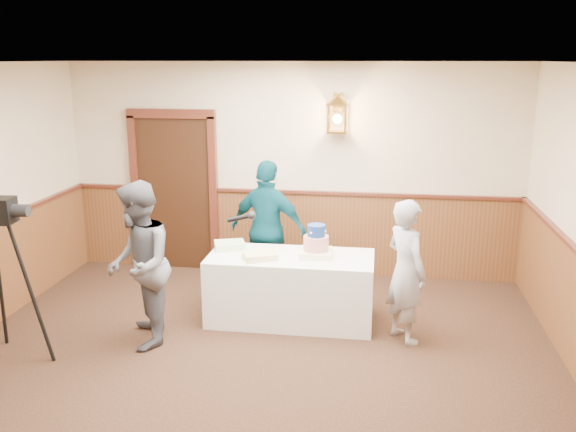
# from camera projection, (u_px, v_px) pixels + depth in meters

# --- Properties ---
(ground) EXTENTS (7.00, 7.00, 0.00)m
(ground) POSITION_uv_depth(u_px,v_px,m) (232.00, 412.00, 5.03)
(ground) COLOR black
(ground) RESTS_ON ground
(room_shell) EXTENTS (6.02, 7.02, 2.81)m
(room_shell) POSITION_uv_depth(u_px,v_px,m) (234.00, 221.00, 5.09)
(room_shell) COLOR beige
(room_shell) RESTS_ON ground
(display_table) EXTENTS (1.80, 0.80, 0.75)m
(display_table) POSITION_uv_depth(u_px,v_px,m) (291.00, 288.00, 6.73)
(display_table) COLOR white
(display_table) RESTS_ON ground
(tiered_cake) EXTENTS (0.35, 0.35, 0.35)m
(tiered_cake) POSITION_uv_depth(u_px,v_px,m) (316.00, 244.00, 6.59)
(tiered_cake) COLOR #FFEBC2
(tiered_cake) RESTS_ON display_table
(sheet_cake_yellow) EXTENTS (0.42, 0.38, 0.07)m
(sheet_cake_yellow) POSITION_uv_depth(u_px,v_px,m) (260.00, 256.00, 6.52)
(sheet_cake_yellow) COLOR #FAD495
(sheet_cake_yellow) RESTS_ON display_table
(sheet_cake_green) EXTENTS (0.40, 0.36, 0.08)m
(sheet_cake_green) POSITION_uv_depth(u_px,v_px,m) (230.00, 245.00, 6.87)
(sheet_cake_green) COLOR #B6E4A0
(sheet_cake_green) RESTS_ON display_table
(interviewer) EXTENTS (1.59, 0.98, 1.68)m
(interviewer) POSITION_uv_depth(u_px,v_px,m) (139.00, 265.00, 6.05)
(interviewer) COLOR #54565D
(interviewer) RESTS_ON ground
(baker) EXTENTS (0.61, 0.65, 1.50)m
(baker) POSITION_uv_depth(u_px,v_px,m) (406.00, 271.00, 6.15)
(baker) COLOR #A2A2A8
(baker) RESTS_ON ground
(assistant_p) EXTENTS (1.06, 0.67, 1.68)m
(assistant_p) POSITION_uv_depth(u_px,v_px,m) (268.00, 230.00, 7.32)
(assistant_p) COLOR #0B4250
(assistant_p) RESTS_ON ground
(tv_camera_rig) EXTENTS (0.64, 0.59, 1.62)m
(tv_camera_rig) POSITION_uv_depth(u_px,v_px,m) (2.00, 290.00, 5.72)
(tv_camera_rig) COLOR black
(tv_camera_rig) RESTS_ON ground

